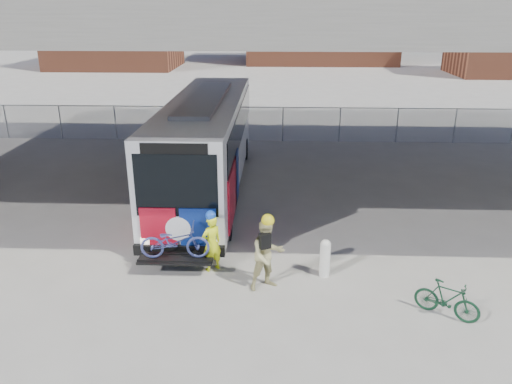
# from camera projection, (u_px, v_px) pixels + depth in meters

# --- Properties ---
(ground) EXTENTS (160.00, 160.00, 0.00)m
(ground) POSITION_uv_depth(u_px,v_px,m) (254.00, 239.00, 15.57)
(ground) COLOR #9E9991
(ground) RESTS_ON ground
(bus) EXTENTS (2.67, 12.93, 3.69)m
(bus) POSITION_uv_depth(u_px,v_px,m) (207.00, 138.00, 18.98)
(bus) COLOR silver
(bus) RESTS_ON ground
(overpass) EXTENTS (40.00, 16.00, 7.95)m
(overpass) POSITION_uv_depth(u_px,v_px,m) (259.00, 14.00, 17.01)
(overpass) COLOR #605E59
(overpass) RESTS_ON ground
(chainlink_fence) EXTENTS (30.00, 0.06, 30.00)m
(chainlink_fence) POSITION_uv_depth(u_px,v_px,m) (264.00, 115.00, 26.29)
(chainlink_fence) COLOR gray
(chainlink_fence) RESTS_ON ground
(brick_buildings) EXTENTS (54.00, 22.00, 12.00)m
(brick_buildings) POSITION_uv_depth(u_px,v_px,m) (283.00, 18.00, 58.72)
(brick_buildings) COLOR brown
(brick_buildings) RESTS_ON ground
(bollard) EXTENTS (0.28, 0.28, 1.07)m
(bollard) POSITION_uv_depth(u_px,v_px,m) (325.00, 257.00, 13.26)
(bollard) COLOR beige
(bollard) RESTS_ON ground
(cyclist_hivis) EXTENTS (0.70, 0.66, 1.76)m
(cyclist_hivis) POSITION_uv_depth(u_px,v_px,m) (212.00, 242.00, 13.48)
(cyclist_hivis) COLOR #EDFD1A
(cyclist_hivis) RESTS_ON ground
(cyclist_tan) EXTENTS (1.13, 1.03, 2.06)m
(cyclist_tan) POSITION_uv_depth(u_px,v_px,m) (268.00, 254.00, 12.56)
(cyclist_tan) COLOR tan
(cyclist_tan) RESTS_ON ground
(bike_parked) EXTENTS (1.50, 1.16, 0.90)m
(bike_parked) POSITION_uv_depth(u_px,v_px,m) (447.00, 299.00, 11.55)
(bike_parked) COLOR #123822
(bike_parked) RESTS_ON ground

